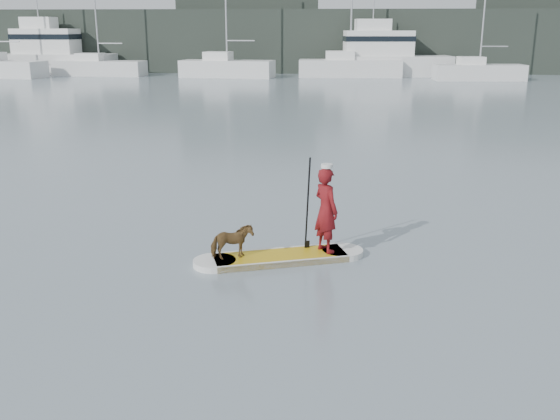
# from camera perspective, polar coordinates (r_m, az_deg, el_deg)

# --- Properties ---
(ground) EXTENTS (140.00, 140.00, 0.00)m
(ground) POSITION_cam_1_polar(r_m,az_deg,el_deg) (12.67, 15.56, -3.91)
(ground) COLOR slate
(ground) RESTS_ON ground
(paddleboard) EXTENTS (3.19, 1.53, 0.12)m
(paddleboard) POSITION_cam_1_polar(r_m,az_deg,el_deg) (11.87, -0.00, -4.36)
(paddleboard) COLOR #C19912
(paddleboard) RESTS_ON ground
(paddler) EXTENTS (0.67, 0.71, 1.64)m
(paddler) POSITION_cam_1_polar(r_m,az_deg,el_deg) (11.82, 4.22, -0.01)
(paddler) COLOR maroon
(paddler) RESTS_ON paddleboard
(white_cap) EXTENTS (0.22, 0.22, 0.07)m
(white_cap) POSITION_cam_1_polar(r_m,az_deg,el_deg) (11.61, 4.31, 4.04)
(white_cap) COLOR silver
(white_cap) RESTS_ON paddler
(dog) EXTENTS (0.85, 0.63, 0.65)m
(dog) POSITION_cam_1_polar(r_m,az_deg,el_deg) (11.57, -4.42, -2.93)
(dog) COLOR #51351C
(dog) RESTS_ON paddleboard
(paddle) EXTENTS (0.12, 0.30, 2.00)m
(paddle) POSITION_cam_1_polar(r_m,az_deg,el_deg) (12.02, 2.53, -0.41)
(paddle) COLOR black
(paddle) RESTS_ON ground
(sailboat_b) EXTENTS (8.54, 3.23, 12.42)m
(sailboat_b) POSITION_cam_1_polar(r_m,az_deg,el_deg) (61.54, -16.22, 12.51)
(sailboat_b) COLOR silver
(sailboat_b) RESTS_ON ground
(sailboat_c) EXTENTS (8.61, 3.91, 11.91)m
(sailboat_c) POSITION_cam_1_polar(r_m,az_deg,el_deg) (57.52, -4.92, 12.88)
(sailboat_c) COLOR silver
(sailboat_c) RESTS_ON ground
(sailboat_d) EXTENTS (9.16, 2.88, 13.48)m
(sailboat_d) POSITION_cam_1_polar(r_m,az_deg,el_deg) (58.10, 6.32, 12.95)
(sailboat_d) COLOR silver
(sailboat_d) RESTS_ON ground
(sailboat_e) EXTENTS (7.53, 2.74, 10.78)m
(sailboat_e) POSITION_cam_1_polar(r_m,az_deg,el_deg) (56.53, 17.67, 12.02)
(sailboat_e) COLOR silver
(sailboat_e) RESTS_ON ground
(motor_yacht_a) EXTENTS (11.35, 4.32, 6.67)m
(motor_yacht_a) POSITION_cam_1_polar(r_m,az_deg,el_deg) (59.45, 9.53, 13.79)
(motor_yacht_a) COLOR silver
(motor_yacht_a) RESTS_ON ground
(motor_yacht_b) EXTENTS (10.67, 4.02, 6.95)m
(motor_yacht_b) POSITION_cam_1_polar(r_m,az_deg,el_deg) (65.06, -20.04, 13.32)
(motor_yacht_b) COLOR silver
(motor_yacht_b) RESTS_ON ground
(shore_mass) EXTENTS (90.00, 6.00, 6.00)m
(shore_mass) POSITION_cam_1_polar(r_m,az_deg,el_deg) (64.70, 6.19, 15.09)
(shore_mass) COLOR #212922
(shore_mass) RESTS_ON ground
(shore_building_west) EXTENTS (14.00, 4.00, 9.00)m
(shore_building_west) POSITION_cam_1_polar(r_m,az_deg,el_deg) (66.05, -2.88, 16.49)
(shore_building_west) COLOR #212922
(shore_building_west) RESTS_ON ground
(shore_building_east) EXTENTS (10.00, 4.00, 8.00)m
(shore_building_east) POSITION_cam_1_polar(r_m,az_deg,el_deg) (68.81, 21.87, 14.97)
(shore_building_east) COLOR #212922
(shore_building_east) RESTS_ON ground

